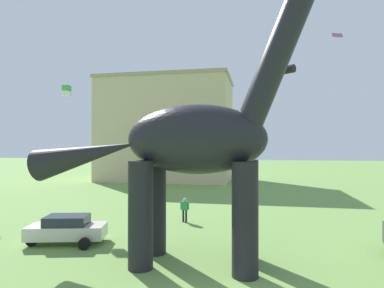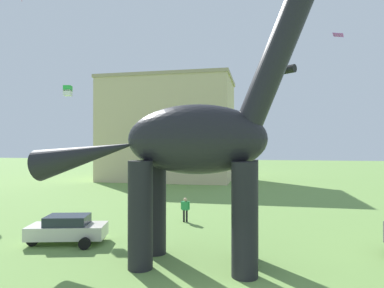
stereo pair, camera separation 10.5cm
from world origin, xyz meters
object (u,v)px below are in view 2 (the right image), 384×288
(kite_far_right, at_px, (338,35))
(person_photographer, at_px, (185,207))
(parked_sedan_left, at_px, (68,229))
(dinosaur_sculpture, at_px, (194,139))
(kite_drifting, at_px, (280,70))
(kite_mid_right, at_px, (68,91))

(kite_far_right, bearing_deg, person_photographer, 178.73)
(person_photographer, bearing_deg, parked_sedan_left, -113.79)
(dinosaur_sculpture, height_order, kite_far_right, dinosaur_sculpture)
(person_photographer, bearing_deg, kite_far_right, 15.30)
(kite_drifting, bearing_deg, kite_mid_right, 177.54)
(dinosaur_sculpture, height_order, person_photographer, dinosaur_sculpture)
(person_photographer, relative_size, kite_drifting, 0.81)
(dinosaur_sculpture, relative_size, parked_sedan_left, 3.54)
(dinosaur_sculpture, distance_m, person_photographer, 9.62)
(dinosaur_sculpture, xyz_separation_m, kite_mid_right, (-12.65, 9.70, 4.28))
(parked_sedan_left, height_order, kite_drifting, kite_drifting)
(kite_drifting, bearing_deg, kite_far_right, -17.27)
(kite_far_right, bearing_deg, kite_drifting, 162.73)
(kite_drifting, bearing_deg, dinosaur_sculpture, -116.01)
(kite_far_right, bearing_deg, parked_sedan_left, -158.70)
(parked_sedan_left, height_order, kite_far_right, kite_far_right)
(parked_sedan_left, relative_size, kite_mid_right, 5.38)
(parked_sedan_left, bearing_deg, dinosaur_sculpture, -27.00)
(kite_mid_right, bearing_deg, kite_drifting, -2.46)
(dinosaur_sculpture, bearing_deg, person_photographer, 124.29)
(kite_drifting, xyz_separation_m, kite_far_right, (3.62, -1.12, 1.87))
(person_photographer, xyz_separation_m, kite_mid_right, (-10.41, 1.63, 9.00))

